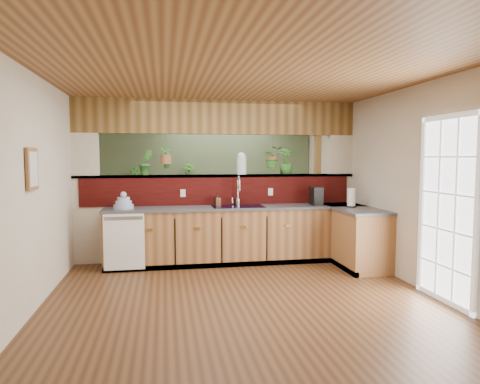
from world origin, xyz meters
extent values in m
cube|color=#4C2D17|center=(0.00, 0.00, 0.00)|extent=(4.60, 7.00, 0.01)
cube|color=brown|center=(0.00, 0.00, 2.60)|extent=(4.60, 7.00, 0.01)
cube|color=beige|center=(0.00, 3.50, 1.30)|extent=(4.60, 0.02, 2.60)
cube|color=beige|center=(0.00, -3.50, 1.30)|extent=(4.60, 0.02, 2.60)
cube|color=beige|center=(-2.30, 0.00, 1.30)|extent=(0.02, 7.00, 2.60)
cube|color=beige|center=(2.30, 0.00, 1.30)|extent=(0.02, 7.00, 2.60)
cube|color=beige|center=(0.00, 1.35, 0.68)|extent=(4.60, 0.15, 1.35)
cube|color=#340806|center=(0.00, 1.27, 1.12)|extent=(4.40, 0.02, 0.45)
cube|color=brown|center=(0.00, 1.35, 1.37)|extent=(4.60, 0.21, 0.04)
cube|color=brown|center=(0.00, 1.35, 2.33)|extent=(4.60, 0.15, 0.55)
cube|color=beige|center=(-2.10, 1.35, 1.70)|extent=(0.40, 0.15, 0.70)
cube|color=beige|center=(2.10, 1.35, 1.70)|extent=(0.40, 0.15, 0.70)
cube|color=brown|center=(1.70, 1.35, 1.30)|extent=(0.10, 0.10, 2.60)
cube|color=brown|center=(0.00, 1.35, 1.37)|extent=(4.60, 0.21, 0.04)
cube|color=brown|center=(0.00, 1.35, 2.33)|extent=(4.60, 0.15, 0.55)
cube|color=#556C4A|center=(0.00, 3.48, 1.30)|extent=(4.55, 0.02, 2.55)
cube|color=brown|center=(0.25, 0.98, 0.43)|extent=(4.10, 0.60, 0.86)
cube|color=#424246|center=(0.25, 0.98, 0.88)|extent=(4.14, 0.64, 0.04)
cube|color=brown|center=(2.00, 0.54, 0.43)|extent=(0.60, 1.48, 0.86)
cube|color=#424246|center=(2.00, 0.54, 0.88)|extent=(0.64, 1.52, 0.04)
cube|color=brown|center=(2.00, 0.98, 0.43)|extent=(0.60, 0.60, 0.86)
cube|color=#424246|center=(2.00, 0.98, 0.88)|extent=(0.64, 0.64, 0.04)
cube|color=black|center=(0.25, 0.71, 0.04)|extent=(4.10, 0.06, 0.08)
cube|color=black|center=(1.73, 0.54, 0.04)|extent=(0.06, 1.48, 0.08)
cube|color=white|center=(-1.48, 0.66, 0.45)|extent=(0.58, 0.02, 0.82)
cube|color=#B7B7B2|center=(-1.48, 0.65, 0.80)|extent=(0.54, 0.01, 0.05)
cube|color=black|center=(0.25, 0.98, 0.89)|extent=(0.82, 0.50, 0.03)
cube|color=black|center=(0.06, 0.98, 0.80)|extent=(0.34, 0.40, 0.16)
cube|color=black|center=(0.44, 0.98, 0.80)|extent=(0.34, 0.40, 0.16)
cube|color=white|center=(2.27, -1.30, 1.05)|extent=(0.06, 1.02, 2.16)
cube|color=brown|center=(-2.27, -0.80, 1.55)|extent=(0.03, 0.35, 0.45)
cube|color=silver|center=(-2.26, -0.80, 1.55)|extent=(0.01, 0.27, 0.37)
cylinder|color=#B7B7B2|center=(0.28, 1.18, 0.95)|extent=(0.07, 0.07, 0.10)
cylinder|color=#B7B7B2|center=(0.28, 1.18, 1.13)|extent=(0.02, 0.02, 0.28)
torus|color=#B7B7B2|center=(0.28, 1.10, 1.28)|extent=(0.21, 0.06, 0.21)
cylinder|color=#B7B7B2|center=(0.28, 1.01, 1.20)|extent=(0.02, 0.02, 0.12)
cylinder|color=#B7B7B2|center=(0.19, 1.18, 0.97)|extent=(0.03, 0.03, 0.10)
cylinder|color=#9EA9CD|center=(-1.50, 0.97, 0.93)|extent=(0.30, 0.30, 0.07)
cylinder|color=#9EA9CD|center=(-1.50, 0.97, 0.99)|extent=(0.24, 0.24, 0.06)
cylinder|color=#9EA9CD|center=(-1.50, 0.97, 1.05)|extent=(0.19, 0.19, 0.06)
sphere|color=#9EA9CD|center=(-1.50, 0.97, 1.11)|extent=(0.09, 0.09, 0.09)
imported|color=#321E12|center=(-0.06, 1.12, 1.00)|extent=(0.11, 0.11, 0.20)
cube|color=black|center=(1.53, 0.93, 1.05)|extent=(0.16, 0.26, 0.29)
cube|color=black|center=(1.53, 0.84, 0.95)|extent=(0.14, 0.10, 0.10)
cylinder|color=silver|center=(1.53, 0.87, 0.99)|extent=(0.08, 0.08, 0.08)
cylinder|color=black|center=(1.97, 0.56, 0.91)|extent=(0.15, 0.15, 0.02)
cylinder|color=#B7B7B2|center=(1.97, 0.56, 1.06)|extent=(0.02, 0.02, 0.31)
cylinder|color=white|center=(1.97, 0.56, 1.06)|extent=(0.12, 0.12, 0.27)
cylinder|color=silver|center=(0.38, 1.35, 1.53)|extent=(0.16, 0.16, 0.27)
sphere|color=silver|center=(0.38, 1.35, 1.68)|extent=(0.15, 0.15, 0.15)
imported|color=#2E6924|center=(-1.18, 1.35, 1.59)|extent=(0.27, 0.25, 0.41)
imported|color=#2E6924|center=(1.14, 1.35, 1.61)|extent=(0.25, 0.25, 0.43)
cylinder|color=brown|center=(-0.86, 1.35, 1.88)|extent=(0.01, 0.01, 0.35)
cylinder|color=brown|center=(-0.86, 1.35, 1.64)|extent=(0.17, 0.17, 0.15)
imported|color=#2E6924|center=(-0.86, 1.35, 1.87)|extent=(0.22, 0.17, 0.37)
cylinder|color=brown|center=(0.91, 1.35, 1.87)|extent=(0.01, 0.01, 0.36)
cylinder|color=brown|center=(0.91, 1.35, 1.63)|extent=(0.17, 0.17, 0.14)
imported|color=#2E6924|center=(0.91, 1.35, 1.85)|extent=(0.34, 0.30, 0.36)
cube|color=black|center=(-0.88, 3.25, 0.50)|extent=(1.69, 0.94, 1.09)
imported|color=#2E6924|center=(-1.47, 3.25, 1.27)|extent=(0.24, 0.16, 0.44)
imported|color=#2E6924|center=(-0.39, 3.25, 1.30)|extent=(0.36, 0.36, 0.51)
imported|color=#2E6924|center=(0.57, 2.21, 0.39)|extent=(0.87, 0.82, 0.77)
camera|label=1|loc=(-0.90, -5.64, 1.67)|focal=32.00mm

